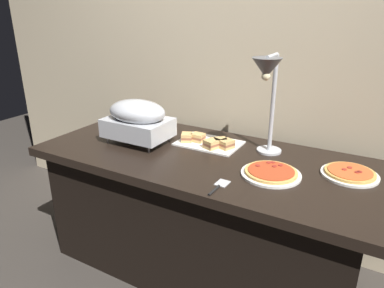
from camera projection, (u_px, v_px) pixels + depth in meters
ground_plane at (202, 264)px, 2.26m from camera, size 8.00×8.00×0.00m
back_wall at (241, 64)px, 2.24m from camera, size 4.40×0.04×2.40m
buffet_table at (202, 212)px, 2.12m from camera, size 1.90×0.84×0.76m
chafing_dish at (138, 119)px, 2.12m from camera, size 0.39×0.27×0.26m
heat_lamp at (268, 80)px, 1.78m from camera, size 0.15×0.30×0.56m
pizza_plate_front at (271, 173)px, 1.74m from camera, size 0.29×0.29×0.03m
pizza_plate_center at (350, 173)px, 1.73m from camera, size 0.27×0.27×0.03m
sandwich_platter at (209, 142)px, 2.11m from camera, size 0.37×0.26×0.06m
sauce_cup_near at (129, 119)px, 2.57m from camera, size 0.06×0.06×0.03m
serving_spatula at (219, 186)px, 1.63m from camera, size 0.06×0.17×0.01m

